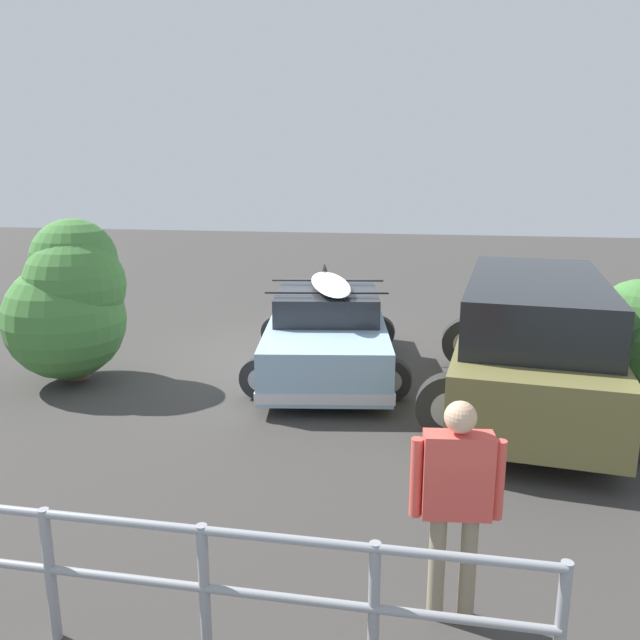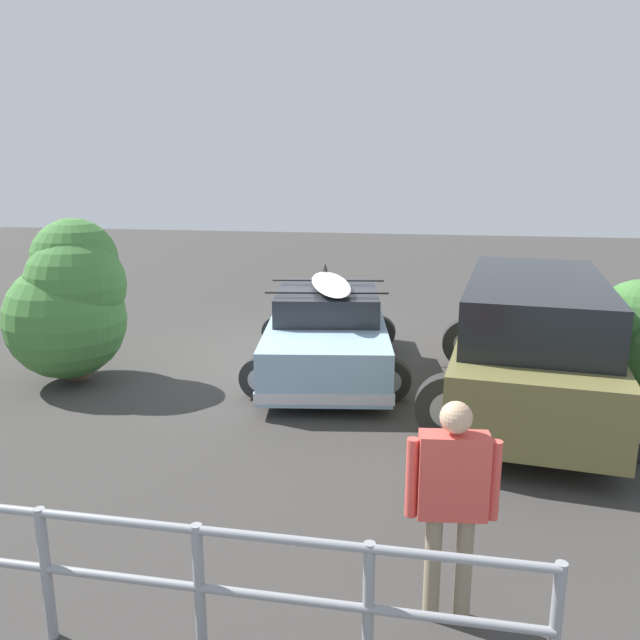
% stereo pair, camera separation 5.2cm
% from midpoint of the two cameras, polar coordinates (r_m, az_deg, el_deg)
% --- Properties ---
extents(ground_plane, '(44.00, 44.00, 0.02)m').
position_cam_midpoint_polar(ground_plane, '(10.50, -2.30, -3.45)').
color(ground_plane, '#383533').
rests_on(ground_plane, ground).
extents(sedan_car, '(2.71, 4.32, 1.55)m').
position_cam_midpoint_polar(sedan_car, '(9.66, 0.49, -1.10)').
color(sedan_car, '#8CADC6').
rests_on(sedan_car, ground).
extents(suv_car, '(2.92, 5.16, 1.72)m').
position_cam_midpoint_polar(suv_car, '(8.64, 18.68, -1.63)').
color(suv_car, brown).
rests_on(suv_car, ground).
extents(person_bystander, '(0.62, 0.23, 1.59)m').
position_cam_midpoint_polar(person_bystander, '(4.38, 12.02, -15.11)').
color(person_bystander, gray).
rests_on(person_bystander, ground).
extents(bush_near_left, '(1.76, 1.77, 2.39)m').
position_cam_midpoint_polar(bush_near_left, '(9.73, -22.18, 1.44)').
color(bush_near_left, brown).
rests_on(bush_near_left, ground).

